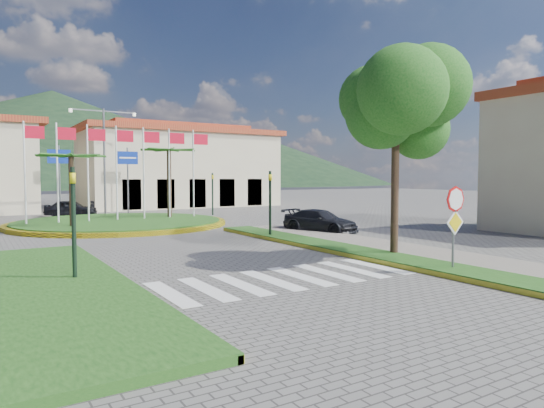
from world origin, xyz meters
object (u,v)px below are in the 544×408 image
stop_sign (455,214)px  car_dark_b (115,204)px  roundabout_island (120,222)px  deciduous_tree (396,114)px  car_dark_a (71,208)px  car_side_right (320,221)px

stop_sign → car_dark_b: 32.52m
roundabout_island → deciduous_tree: size_ratio=1.87×
roundabout_island → stop_sign: size_ratio=4.79×
stop_sign → car_dark_b: bearing=93.8°
roundabout_island → car_dark_b: size_ratio=3.40×
stop_sign → car_dark_a: 28.96m
car_dark_a → stop_sign: bearing=-145.3°
roundabout_island → deciduous_tree: deciduous_tree is taller
roundabout_island → deciduous_tree: 18.55m
roundabout_island → car_side_right: bearing=-49.8°
stop_sign → car_side_right: bearing=74.0°
deciduous_tree → car_dark_b: size_ratio=1.82×
car_dark_a → car_dark_b: bearing=-22.6°
deciduous_tree → car_dark_b: (-2.73, 29.40, -4.56)m
car_side_right → stop_sign: bearing=-125.6°
roundabout_island → car_dark_a: 8.33m
stop_sign → deciduous_tree: deciduous_tree is taller
roundabout_island → car_side_right: 12.33m
roundabout_island → stop_sign: (4.90, -20.04, 1.61)m
deciduous_tree → car_dark_a: (-6.88, 25.21, -4.56)m
deciduous_tree → car_side_right: 9.19m
stop_sign → deciduous_tree: (0.60, 3.04, 3.38)m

